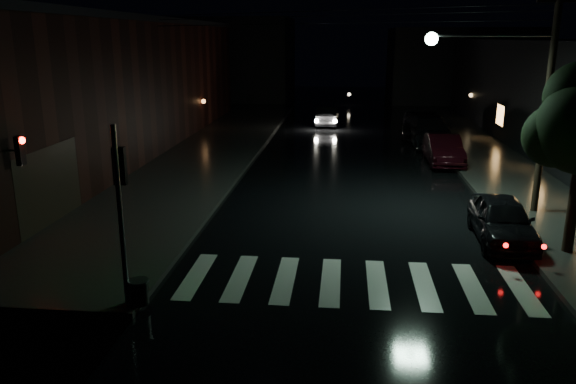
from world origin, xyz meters
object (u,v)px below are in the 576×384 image
(parked_car_a, at_px, (502,220))
(parked_car_d, at_px, (424,125))
(parked_car_b, at_px, (443,150))
(oncoming_car, at_px, (327,116))
(parked_car_c, at_px, (429,131))

(parked_car_a, xyz_separation_m, parked_car_d, (0.00, 18.65, 0.10))
(parked_car_b, bearing_deg, oncoming_car, 117.43)
(parked_car_a, bearing_deg, parked_car_d, 92.24)
(parked_car_b, xyz_separation_m, parked_car_d, (0.00, 7.58, 0.06))
(parked_car_a, relative_size, parked_car_b, 0.92)
(oncoming_car, bearing_deg, parked_car_d, 144.17)
(oncoming_car, bearing_deg, parked_car_a, 105.75)
(parked_car_c, height_order, parked_car_d, parked_car_c)
(parked_car_c, height_order, oncoming_car, parked_car_c)
(parked_car_c, bearing_deg, parked_car_a, -94.19)
(parked_car_a, relative_size, oncoming_car, 0.99)
(parked_car_c, bearing_deg, parked_car_b, -94.19)
(parked_car_c, relative_size, oncoming_car, 1.37)
(parked_car_c, relative_size, parked_car_d, 1.00)
(parked_car_a, bearing_deg, parked_car_c, 92.24)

